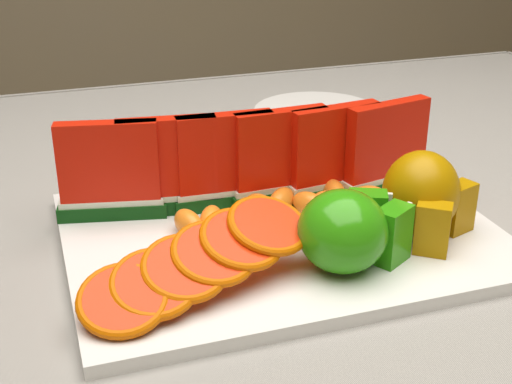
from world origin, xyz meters
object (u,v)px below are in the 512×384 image
(platter, at_px, (281,235))
(apple_cluster, at_px, (349,230))
(pear_cluster, at_px, (424,196))
(side_plate, at_px, (317,113))

(platter, xyz_separation_m, apple_cluster, (0.03, -0.08, 0.04))
(apple_cluster, height_order, pear_cluster, pear_cluster)
(platter, bearing_deg, side_plate, 62.00)
(platter, xyz_separation_m, pear_cluster, (0.12, -0.05, 0.04))
(platter, height_order, pear_cluster, pear_cluster)
(platter, distance_m, pear_cluster, 0.14)
(pear_cluster, height_order, side_plate, pear_cluster)
(pear_cluster, relative_size, side_plate, 0.53)
(apple_cluster, distance_m, pear_cluster, 0.10)
(platter, xyz_separation_m, side_plate, (0.18, 0.33, -0.00))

